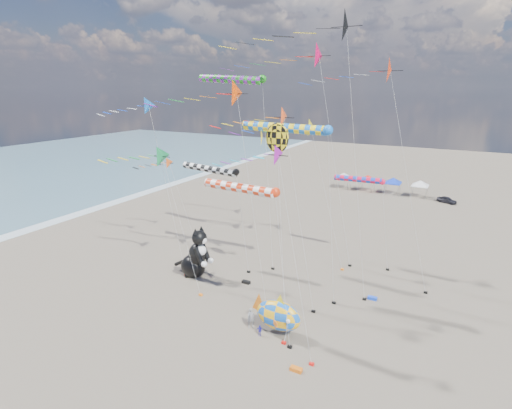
{
  "coord_description": "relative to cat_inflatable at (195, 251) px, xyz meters",
  "views": [
    {
      "loc": [
        16.2,
        -20.58,
        20.45
      ],
      "look_at": [
        -1.16,
        12.0,
        9.56
      ],
      "focal_mm": 28.0,
      "sensor_mm": 36.0,
      "label": 1
    }
  ],
  "objects": [
    {
      "name": "child_green",
      "position": [
        12.08,
        -2.72,
        -2.41
      ],
      "size": [
        0.69,
        0.62,
        1.16
      ],
      "primitive_type": "imported",
      "rotation": [
        0.0,
        0.0,
        -0.38
      ],
      "color": "#218219",
      "rests_on": "ground"
    },
    {
      "name": "child_blue",
      "position": [
        11.57,
        -6.62,
        -2.48
      ],
      "size": [
        0.64,
        0.48,
        1.01
      ],
      "primitive_type": "imported",
      "rotation": [
        0.0,
        0.0,
        0.45
      ],
      "color": "#2624B4",
      "rests_on": "ground"
    },
    {
      "name": "delta_kite_3",
      "position": [
        13.51,
        -8.09,
        12.46
      ],
      "size": [
        7.81,
        1.71,
        16.69
      ],
      "color": "#A214A5",
      "rests_on": "ground"
    },
    {
      "name": "kite_bag_1",
      "position": [
        5.88,
        1.1,
        -2.84
      ],
      "size": [
        0.9,
        0.44,
        0.3
      ],
      "primitive_type": "cube",
      "color": "black",
      "rests_on": "ground"
    },
    {
      "name": "fish_inflatable",
      "position": [
        12.81,
        -5.69,
        -1.15
      ],
      "size": [
        5.45,
        2.74,
        3.9
      ],
      "color": "blue",
      "rests_on": "ground"
    },
    {
      "name": "windsock_3",
      "position": [
        10.26,
        -6.96,
        9.9
      ],
      "size": [
        7.98,
        0.76,
        13.34
      ],
      "color": "red",
      "rests_on": "ground"
    },
    {
      "name": "windsock_2",
      "position": [
        10.38,
        1.47,
        13.76
      ],
      "size": [
        10.03,
        0.92,
        17.26
      ],
      "color": "blue",
      "rests_on": "ground"
    },
    {
      "name": "delta_kite_5",
      "position": [
        7.82,
        9.22,
        12.93
      ],
      "size": [
        14.69,
        2.18,
        17.37
      ],
      "color": "yellow",
      "rests_on": "ground"
    },
    {
      "name": "delta_kite_0",
      "position": [
        5.99,
        -3.48,
        16.71
      ],
      "size": [
        13.72,
        2.48,
        21.23
      ],
      "color": "#EE4407",
      "rests_on": "ground"
    },
    {
      "name": "delta_kite_2",
      "position": [
        9.55,
        10.66,
        20.57
      ],
      "size": [
        16.34,
        2.99,
        25.3
      ],
      "color": "#CC0949",
      "rests_on": "ground"
    },
    {
      "name": "windsock_1",
      "position": [
        0.32,
        3.53,
        8.56
      ],
      "size": [
        8.53,
        0.78,
        11.99
      ],
      "color": "black",
      "rests_on": "ground"
    },
    {
      "name": "kite_bag_0",
      "position": [
        16.03,
        -9.27,
        -2.84
      ],
      "size": [
        0.9,
        0.44,
        0.3
      ],
      "primitive_type": "cube",
      "color": "orange",
      "rests_on": "ground"
    },
    {
      "name": "cat_inflatable",
      "position": [
        0.0,
        0.0,
        0.0
      ],
      "size": [
        4.59,
        2.55,
        5.97
      ],
      "primitive_type": null,
      "rotation": [
        0.0,
        0.0,
        -0.08
      ],
      "color": "black",
      "rests_on": "ground"
    },
    {
      "name": "delta_kite_7",
      "position": [
        -6.2,
        -0.51,
        15.3
      ],
      "size": [
        11.49,
        1.93,
        19.63
      ],
      "color": "blue",
      "rests_on": "ground"
    },
    {
      "name": "delta_kite_4",
      "position": [
        18.37,
        7.91,
        18.79
      ],
      "size": [
        13.07,
        2.64,
        23.34
      ],
      "color": "red",
      "rests_on": "ground"
    },
    {
      "name": "ground",
      "position": [
        9.0,
        -12.3,
        -2.99
      ],
      "size": [
        260.0,
        260.0,
        0.0
      ],
      "primitive_type": "plane",
      "color": "brown",
      "rests_on": "ground"
    },
    {
      "name": "delta_kite_8",
      "position": [
        -1.62,
        -3.39,
        10.67
      ],
      "size": [
        12.09,
        2.27,
        15.09
      ],
      "color": "#168043",
      "rests_on": "ground"
    },
    {
      "name": "person_adult",
      "position": [
        10.33,
        -5.9,
        -2.05
      ],
      "size": [
        0.81,
        0.77,
        1.87
      ],
      "primitive_type": "imported",
      "rotation": [
        0.0,
        0.0,
        0.64
      ],
      "color": "slate",
      "rests_on": "ground"
    },
    {
      "name": "windsock_0",
      "position": [
        1.92,
        5.6,
        18.18
      ],
      "size": [
        9.62,
        0.88,
        21.69
      ],
      "color": "#1A8D19",
      "rests_on": "ground"
    },
    {
      "name": "windsock_4",
      "position": [
        14.96,
        11.65,
        7.33
      ],
      "size": [
        7.11,
        0.69,
        10.74
      ],
      "color": "#EE1039",
      "rests_on": "ground"
    },
    {
      "name": "kite_bag_2",
      "position": [
        18.73,
        4.06,
        -2.84
      ],
      "size": [
        0.9,
        0.44,
        0.3
      ],
      "primitive_type": "cube",
      "color": "blue",
      "rests_on": "ground"
    },
    {
      "name": "delta_kite_1",
      "position": [
        13.79,
        3.59,
        22.31
      ],
      "size": [
        15.94,
        3.08,
        27.08
      ],
      "color": "black",
      "rests_on": "ground"
    },
    {
      "name": "tent_row",
      "position": [
        10.5,
        47.7,
        0.16
      ],
      "size": [
        19.2,
        4.2,
        3.8
      ],
      "color": "silver",
      "rests_on": "ground"
    },
    {
      "name": "parked_car",
      "position": [
        23.03,
        45.7,
        -2.39
      ],
      "size": [
        3.75,
        2.68,
        1.19
      ],
      "primitive_type": "imported",
      "rotation": [
        0.0,
        0.0,
        1.16
      ],
      "color": "#26262D",
      "rests_on": "ground"
    },
    {
      "name": "delta_kite_9",
      "position": [
        -9.44,
        5.75,
        7.72
      ],
      "size": [
        10.26,
        1.58,
        11.93
      ],
      "color": "#E6591C",
      "rests_on": "ground"
    },
    {
      "name": "delta_kite_6",
      "position": [
        9.58,
        -0.96,
        14.62
      ],
      "size": [
        11.33,
        2.15,
        19.01
      ],
      "color": "#FF4E1A",
      "rests_on": "ground"
    },
    {
      "name": "angelfish_kite",
      "position": [
        10.12,
        -1.03,
        13.05
      ],
      "size": [
        3.74,
        3.02,
        17.49
      ],
      "color": "yellow",
      "rests_on": "ground"
    }
  ]
}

